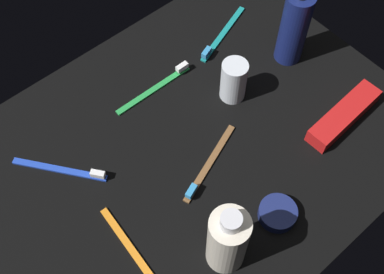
{
  "coord_description": "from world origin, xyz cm",
  "views": [
    {
      "loc": [
        29.9,
        34.79,
        79.42
      ],
      "look_at": [
        0.0,
        0.0,
        3.0
      ],
      "focal_mm": 45.45,
      "sensor_mm": 36.0,
      "label": 1
    }
  ],
  "objects": [
    {
      "name": "deodorant_stick",
      "position": [
        -13.81,
        -3.7,
        4.54
      ],
      "size": [
        5.09,
        5.09,
        9.09
      ],
      "primitive_type": "cylinder",
      "color": "silver",
      "rests_on": "ground_plane"
    },
    {
      "name": "lotion_bottle",
      "position": [
        -29.58,
        -3.5,
        8.48
      ],
      "size": [
        5.61,
        5.61,
        19.27
      ],
      "color": "navy",
      "rests_on": "ground_plane"
    },
    {
      "name": "toothbrush_teal",
      "position": [
        -22.4,
        -16.44,
        0.61
      ],
      "size": [
        17.42,
        6.96,
        2.1
      ],
      "color": "teal",
      "rests_on": "ground_plane"
    },
    {
      "name": "toothbrush_brown",
      "position": [
        0.74,
        5.46,
        0.61
      ],
      "size": [
        17.32,
        7.29,
        2.1
      ],
      "color": "brown",
      "rests_on": "ground_plane"
    },
    {
      "name": "toothbrush_orange",
      "position": [
        20.98,
        9.99,
        0.61
      ],
      "size": [
        2.33,
        18.04,
        2.1
      ],
      "color": "orange",
      "rests_on": "ground_plane"
    },
    {
      "name": "toothbrush_blue",
      "position": [
        21.14,
        -10.89,
        0.61
      ],
      "size": [
        11.88,
        15.03,
        2.1
      ],
      "color": "blue",
      "rests_on": "ground_plane"
    },
    {
      "name": "toothbrush_green",
      "position": [
        -3.59,
        -14.79,
        0.61
      ],
      "size": [
        18.01,
        1.38,
        2.1
      ],
      "color": "green",
      "rests_on": "ground_plane"
    },
    {
      "name": "cream_tin_left",
      "position": [
        -1.97,
        20.33,
        1.06
      ],
      "size": [
        6.69,
        6.69,
        2.12
      ],
      "primitive_type": "cylinder",
      "color": "navy",
      "rests_on": "ground_plane"
    },
    {
      "name": "ground_plane",
      "position": [
        0.0,
        0.0,
        -0.6
      ],
      "size": [
        84.0,
        64.0,
        1.2
      ],
      "primitive_type": "cube",
      "color": "black"
    },
    {
      "name": "toothpaste_box_red",
      "position": [
        -25.85,
        14.73,
        1.6
      ],
      "size": [
        17.81,
        5.31,
        3.2
      ],
      "primitive_type": "cube",
      "rotation": [
        0.0,
        0.0,
        0.05
      ],
      "color": "red",
      "rests_on": "ground_plane"
    },
    {
      "name": "bodywash_bottle",
      "position": [
        9.65,
        19.58,
        7.43
      ],
      "size": [
        6.36,
        6.36,
        16.43
      ],
      "color": "silver",
      "rests_on": "ground_plane"
    }
  ]
}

